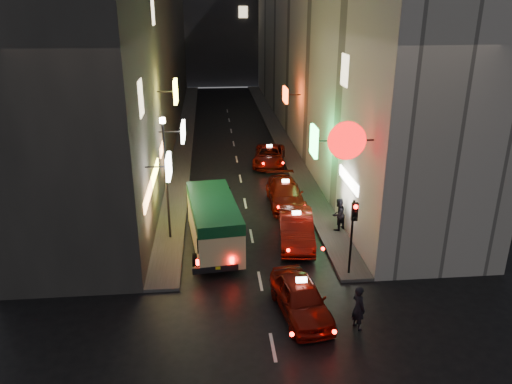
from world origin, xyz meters
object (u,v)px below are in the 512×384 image
object	(u,v)px
traffic_light	(353,222)
lamp_post	(166,171)
taxi_near	(301,295)
minibus	(214,219)
pedestrian_crossing	(359,305)

from	to	relation	value
traffic_light	lamp_post	xyz separation A→B (m)	(-8.20, 4.53, 1.04)
taxi_near	lamp_post	xyz separation A→B (m)	(-5.53, 7.07, 2.88)
taxi_near	lamp_post	world-z (taller)	lamp_post
minibus	taxi_near	distance (m)	6.75
minibus	pedestrian_crossing	distance (m)	8.73
taxi_near	pedestrian_crossing	size ratio (longest dim) A/B	2.75
traffic_light	lamp_post	distance (m)	9.42
lamp_post	minibus	bearing A→B (deg)	-28.39
minibus	traffic_light	distance (m)	6.89
minibus	taxi_near	size ratio (longest dim) A/B	1.12
pedestrian_crossing	taxi_near	bearing A→B (deg)	39.50
taxi_near	lamp_post	bearing A→B (deg)	128.04
minibus	lamp_post	xyz separation A→B (m)	(-2.25, 1.22, 2.10)
pedestrian_crossing	lamp_post	world-z (taller)	lamp_post
pedestrian_crossing	traffic_light	world-z (taller)	traffic_light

